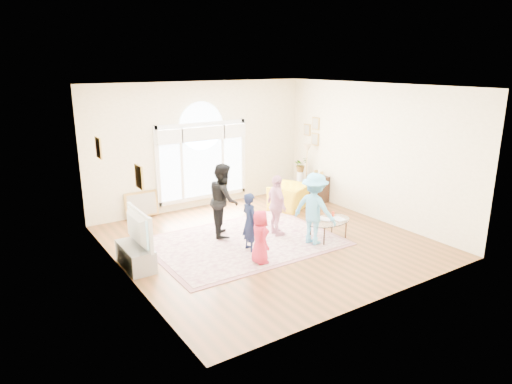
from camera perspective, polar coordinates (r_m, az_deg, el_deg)
ground at (r=9.70m, az=1.49°, el=-6.16°), size 6.00×6.00×0.00m
room_shell at (r=11.62m, az=-6.44°, el=5.52°), size 6.00×6.00×6.00m
area_rug at (r=9.65m, az=-1.52°, el=-6.23°), size 3.60×2.60×0.02m
rug_border at (r=9.65m, az=-1.52°, el=-6.25°), size 3.80×2.80×0.01m
tv_console at (r=8.74m, az=-14.81°, el=-7.79°), size 0.45×1.00×0.42m
television at (r=8.54m, az=-15.02°, el=-4.42°), size 0.18×1.17×0.67m
coffee_table at (r=9.80m, az=9.07°, el=-3.63°), size 1.14×0.80×0.54m
armchair at (r=11.71m, az=4.21°, el=-0.64°), size 1.25×1.19×0.63m
side_cabinet at (r=12.44m, az=7.73°, el=0.42°), size 0.40×0.50×0.70m
floor_lamp at (r=12.52m, az=6.41°, el=4.94°), size 0.32×0.32×1.51m
plant_pedestal at (r=12.88m, az=5.54°, el=1.02°), size 0.20×0.20×0.70m
potted_plant at (r=12.75m, az=5.61°, el=3.44°), size 0.40×0.36×0.41m
leaning_picture at (r=11.43m, az=-13.99°, el=-3.17°), size 0.80×0.14×0.62m
child_red at (r=8.48m, az=0.51°, el=-5.62°), size 0.41×0.55×1.02m
child_navy at (r=9.01m, az=-0.77°, el=-3.74°), size 0.29×0.44×1.18m
child_black at (r=9.78m, az=-4.08°, el=-0.97°), size 0.86×0.95×1.58m
child_pink at (r=9.79m, az=2.61°, el=-1.69°), size 0.45×0.82×1.33m
child_blue at (r=9.38m, az=7.32°, el=-2.09°), size 0.82×1.09×1.49m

